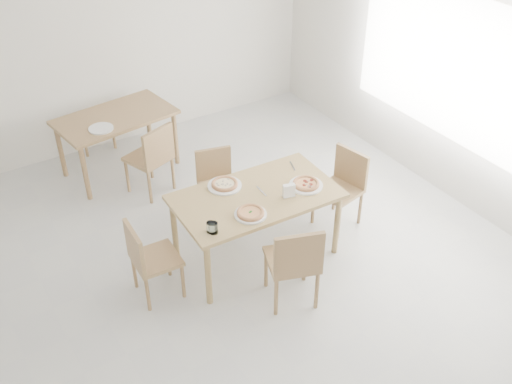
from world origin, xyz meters
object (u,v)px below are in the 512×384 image
plate_margherita (251,214)px  pizza_margherita (250,213)px  plate_pepperoni (306,185)px  tumbler_b (211,227)px  chair_north (216,180)px  tumbler_a (213,228)px  chair_back_n (88,108)px  chair_east (344,183)px  plate_mushroom (225,186)px  chair_west (148,257)px  napkin_holder (289,191)px  second_table (116,123)px  pizza_mushroom (225,184)px  main_table (256,201)px  chair_south (295,260)px  pizza_pepperoni (306,183)px  chair_back_s (153,155)px

plate_margherita → pizza_margherita: (0.00, 0.00, 0.02)m
plate_margherita → plate_pepperoni: (0.71, 0.11, 0.00)m
tumbler_b → plate_pepperoni: bearing=6.7°
chair_north → tumbler_a: size_ratio=7.56×
tumbler_a → chair_back_n: chair_back_n is taller
plate_margherita → chair_east: bearing=10.6°
plate_mushroom → plate_pepperoni: same height
chair_west → tumbler_a: tumbler_a is taller
napkin_holder → chair_back_n: chair_back_n is taller
plate_pepperoni → second_table: (-1.06, 2.40, -0.10)m
chair_north → pizza_mushroom: size_ratio=2.72×
second_table → chair_west: bearing=-112.5°
chair_north → plate_margherita: 1.13m
main_table → chair_south: (-0.08, -0.77, -0.15)m
tumbler_b → napkin_holder: (0.89, 0.07, 0.02)m
plate_mushroom → second_table: size_ratio=0.23×
plate_pepperoni → napkin_holder: size_ratio=2.37×
chair_east → napkin_holder: size_ratio=6.04×
chair_west → tumbler_b: bearing=-117.5°
tumbler_b → second_table: tumbler_b is taller
pizza_margherita → tumbler_a: tumbler_a is taller
tumbler_b → main_table: bearing=22.7°
plate_pepperoni → napkin_holder: bearing=-165.8°
pizza_margherita → tumbler_a: 0.41m
pizza_mushroom → tumbler_b: 0.71m
main_table → second_table: (-0.56, 2.26, -0.02)m
plate_mushroom → tumbler_a: 0.73m
pizza_mushroom → pizza_pepperoni: size_ratio=1.03×
plate_margherita → napkin_holder: 0.47m
main_table → chair_south: bearing=-93.7°
pizza_pepperoni → napkin_holder: napkin_holder is taller
chair_back_s → second_table: bearing=-97.6°
chair_north → plate_margherita: (-0.22, -1.07, 0.30)m
plate_margherita → chair_back_s: 1.84m
main_table → plate_mushroom: plate_mushroom is taller
chair_west → pizza_margherita: chair_west is taller
plate_pepperoni → pizza_mushroom: 0.80m
chair_south → chair_west: 1.34m
pizza_pepperoni → second_table: bearing=113.8°
chair_south → chair_back_n: (-0.57, 3.84, 0.00)m
chair_west → plate_margherita: (0.93, -0.27, 0.28)m
chair_east → chair_back_n: (-1.75, 3.08, 0.03)m
chair_south → pizza_pepperoni: (0.57, 0.64, 0.26)m
chair_west → pizza_margherita: (0.93, -0.27, 0.30)m
chair_north → napkin_holder: napkin_holder is taller
chair_east → tumbler_a: size_ratio=8.12×
chair_north → pizza_margherita: bearing=-87.4°
pizza_margherita → chair_north: bearing=78.5°
main_table → pizza_margherita: size_ratio=6.11×
chair_south → napkin_holder: 0.72m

